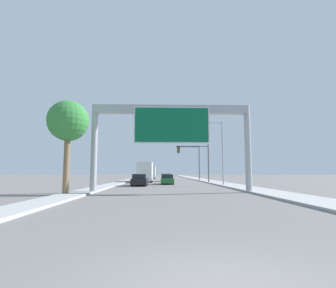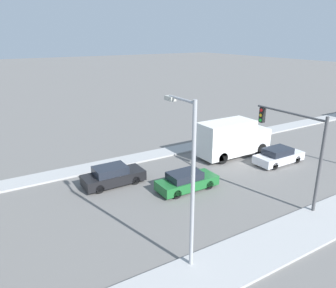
{
  "view_description": "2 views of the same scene",
  "coord_description": "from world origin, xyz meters",
  "px_view_note": "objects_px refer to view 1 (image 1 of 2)",
  "views": [
    {
      "loc": [
        -0.92,
        -3.81,
        1.7
      ],
      "look_at": [
        0.0,
        28.75,
        5.18
      ],
      "focal_mm": 28.0,
      "sensor_mm": 36.0,
      "label": 1
    },
    {
      "loc": [
        17.32,
        20.93,
        10.51
      ],
      "look_at": [
        -1.26,
        32.35,
        3.2
      ],
      "focal_mm": 35.0,
      "sensor_mm": 36.0,
      "label": 2
    }
  ],
  "objects_px": {
    "car_far_center": "(166,178)",
    "truck_box_primary": "(145,172)",
    "car_mid_right": "(167,179)",
    "traffic_light_near_intersection": "(198,156)",
    "street_lamp_right": "(220,148)",
    "traffic_light_mid_block": "(192,157)",
    "car_far_right": "(140,180)",
    "truck_box_secondary": "(151,172)",
    "sign_gantry": "(172,126)",
    "palm_tree_foreground": "(68,122)"
  },
  "relations": [
    {
      "from": "truck_box_secondary",
      "to": "palm_tree_foreground",
      "type": "bearing_deg",
      "value": -94.89
    },
    {
      "from": "truck_box_secondary",
      "to": "traffic_light_mid_block",
      "type": "bearing_deg",
      "value": -64.27
    },
    {
      "from": "car_far_right",
      "to": "traffic_light_mid_block",
      "type": "relative_size",
      "value": 0.64
    },
    {
      "from": "sign_gantry",
      "to": "car_far_right",
      "type": "bearing_deg",
      "value": 107.53
    },
    {
      "from": "truck_box_primary",
      "to": "traffic_light_mid_block",
      "type": "height_order",
      "value": "traffic_light_mid_block"
    },
    {
      "from": "car_far_right",
      "to": "truck_box_secondary",
      "type": "height_order",
      "value": "truck_box_secondary"
    },
    {
      "from": "car_far_center",
      "to": "traffic_light_mid_block",
      "type": "relative_size",
      "value": 0.65
    },
    {
      "from": "truck_box_secondary",
      "to": "street_lamp_right",
      "type": "distance_m",
      "value": 39.19
    },
    {
      "from": "sign_gantry",
      "to": "truck_box_secondary",
      "type": "bearing_deg",
      "value": 94.13
    },
    {
      "from": "car_mid_right",
      "to": "traffic_light_near_intersection",
      "type": "relative_size",
      "value": 0.73
    },
    {
      "from": "car_far_center",
      "to": "truck_box_primary",
      "type": "distance_m",
      "value": 4.25
    },
    {
      "from": "truck_box_secondary",
      "to": "traffic_light_near_intersection",
      "type": "bearing_deg",
      "value": -73.28
    },
    {
      "from": "car_far_right",
      "to": "street_lamp_right",
      "type": "height_order",
      "value": "street_lamp_right"
    },
    {
      "from": "sign_gantry",
      "to": "car_mid_right",
      "type": "bearing_deg",
      "value": 90.0
    },
    {
      "from": "traffic_light_near_intersection",
      "to": "palm_tree_foreground",
      "type": "height_order",
      "value": "palm_tree_foreground"
    },
    {
      "from": "traffic_light_mid_block",
      "to": "palm_tree_foreground",
      "type": "bearing_deg",
      "value": -112.22
    },
    {
      "from": "car_mid_right",
      "to": "palm_tree_foreground",
      "type": "bearing_deg",
      "value": -114.2
    },
    {
      "from": "truck_box_secondary",
      "to": "traffic_light_near_intersection",
      "type": "xyz_separation_m",
      "value": [
        8.53,
        -28.39,
        2.55
      ]
    },
    {
      "from": "sign_gantry",
      "to": "traffic_light_mid_block",
      "type": "distance_m",
      "value": 30.59
    },
    {
      "from": "car_mid_right",
      "to": "car_far_right",
      "type": "xyz_separation_m",
      "value": [
        -3.5,
        -4.14,
        0.04
      ]
    },
    {
      "from": "sign_gantry",
      "to": "traffic_light_near_intersection",
      "type": "height_order",
      "value": "sign_gantry"
    },
    {
      "from": "car_far_center",
      "to": "car_far_right",
      "type": "height_order",
      "value": "car_far_right"
    },
    {
      "from": "car_far_center",
      "to": "car_mid_right",
      "type": "bearing_deg",
      "value": -90.0
    },
    {
      "from": "car_mid_right",
      "to": "truck_box_secondary",
      "type": "height_order",
      "value": "truck_box_secondary"
    },
    {
      "from": "truck_box_primary",
      "to": "car_far_right",
      "type": "bearing_deg",
      "value": -90.0
    },
    {
      "from": "car_mid_right",
      "to": "palm_tree_foreground",
      "type": "distance_m",
      "value": 19.72
    },
    {
      "from": "truck_box_primary",
      "to": "street_lamp_right",
      "type": "height_order",
      "value": "street_lamp_right"
    },
    {
      "from": "palm_tree_foreground",
      "to": "car_far_right",
      "type": "bearing_deg",
      "value": 71.93
    },
    {
      "from": "car_mid_right",
      "to": "traffic_light_mid_block",
      "type": "relative_size",
      "value": 0.64
    },
    {
      "from": "car_mid_right",
      "to": "street_lamp_right",
      "type": "bearing_deg",
      "value": -34.26
    },
    {
      "from": "traffic_light_mid_block",
      "to": "truck_box_secondary",
      "type": "bearing_deg",
      "value": 115.73
    },
    {
      "from": "truck_box_secondary",
      "to": "palm_tree_foreground",
      "type": "xyz_separation_m",
      "value": [
        -4.34,
        -50.72,
        3.76
      ]
    },
    {
      "from": "traffic_light_near_intersection",
      "to": "car_far_right",
      "type": "bearing_deg",
      "value": -133.4
    },
    {
      "from": "sign_gantry",
      "to": "car_far_right",
      "type": "height_order",
      "value": "sign_gantry"
    },
    {
      "from": "car_far_right",
      "to": "truck_box_secondary",
      "type": "distance_m",
      "value": 37.42
    },
    {
      "from": "truck_box_primary",
      "to": "traffic_light_near_intersection",
      "type": "relative_size",
      "value": 1.15
    },
    {
      "from": "car_mid_right",
      "to": "traffic_light_near_intersection",
      "type": "bearing_deg",
      "value": 44.14
    },
    {
      "from": "car_far_right",
      "to": "truck_box_primary",
      "type": "xyz_separation_m",
      "value": [
        0.0,
        11.49,
        0.98
      ]
    },
    {
      "from": "truck_box_primary",
      "to": "truck_box_secondary",
      "type": "bearing_deg",
      "value": 90.0
    },
    {
      "from": "truck_box_primary",
      "to": "traffic_light_mid_block",
      "type": "bearing_deg",
      "value": 40.36
    },
    {
      "from": "sign_gantry",
      "to": "truck_box_primary",
      "type": "distance_m",
      "value": 23.17
    },
    {
      "from": "truck_box_primary",
      "to": "traffic_light_near_intersection",
      "type": "distance_m",
      "value": 9.23
    },
    {
      "from": "traffic_light_near_intersection",
      "to": "street_lamp_right",
      "type": "relative_size",
      "value": 0.76
    },
    {
      "from": "sign_gantry",
      "to": "car_far_right",
      "type": "distance_m",
      "value": 12.61
    },
    {
      "from": "traffic_light_near_intersection",
      "to": "traffic_light_mid_block",
      "type": "height_order",
      "value": "traffic_light_mid_block"
    },
    {
      "from": "truck_box_secondary",
      "to": "truck_box_primary",
      "type": "bearing_deg",
      "value": -90.0
    },
    {
      "from": "sign_gantry",
      "to": "car_far_right",
      "type": "xyz_separation_m",
      "value": [
        -3.5,
        11.08,
        -4.89
      ]
    },
    {
      "from": "truck_box_primary",
      "to": "traffic_light_mid_block",
      "type": "distance_m",
      "value": 12.01
    },
    {
      "from": "truck_box_secondary",
      "to": "palm_tree_foreground",
      "type": "distance_m",
      "value": 51.04
    },
    {
      "from": "street_lamp_right",
      "to": "traffic_light_mid_block",
      "type": "bearing_deg",
      "value": 93.57
    }
  ]
}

